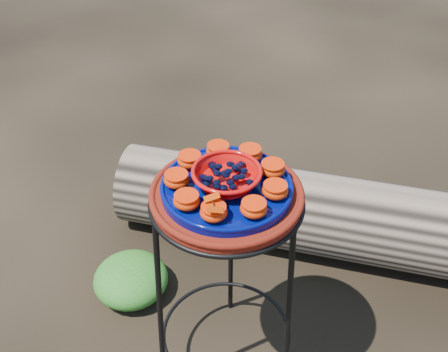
# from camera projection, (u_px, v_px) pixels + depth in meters

# --- Properties ---
(plant_stand) EXTENTS (0.44, 0.44, 0.70)m
(plant_stand) POSITION_uv_depth(u_px,v_px,m) (226.00, 291.00, 1.65)
(plant_stand) COLOR black
(plant_stand) RESTS_ON ground
(terracotta_saucer) EXTENTS (0.39, 0.39, 0.03)m
(terracotta_saucer) POSITION_uv_depth(u_px,v_px,m) (227.00, 196.00, 1.43)
(terracotta_saucer) COLOR #551308
(terracotta_saucer) RESTS_ON plant_stand
(cobalt_plate) EXTENTS (0.33, 0.33, 0.02)m
(cobalt_plate) POSITION_uv_depth(u_px,v_px,m) (227.00, 188.00, 1.41)
(cobalt_plate) COLOR #020940
(cobalt_plate) RESTS_ON terracotta_saucer
(red_bowl) EXTENTS (0.17, 0.17, 0.05)m
(red_bowl) POSITION_uv_depth(u_px,v_px,m) (227.00, 178.00, 1.39)
(red_bowl) COLOR #C00B08
(red_bowl) RESTS_ON cobalt_plate
(glass_gems) EXTENTS (0.13, 0.13, 0.02)m
(glass_gems) POSITION_uv_depth(u_px,v_px,m) (227.00, 167.00, 1.37)
(glass_gems) COLOR black
(glass_gems) RESTS_ON red_bowl
(orange_half_0) EXTENTS (0.06, 0.06, 0.04)m
(orange_half_0) POSITION_uv_depth(u_px,v_px,m) (214.00, 212.00, 1.30)
(orange_half_0) COLOR #D23F07
(orange_half_0) RESTS_ON cobalt_plate
(orange_half_1) EXTENTS (0.06, 0.06, 0.04)m
(orange_half_1) POSITION_uv_depth(u_px,v_px,m) (254.00, 208.00, 1.31)
(orange_half_1) COLOR #D23F07
(orange_half_1) RESTS_ON cobalt_plate
(orange_half_2) EXTENTS (0.06, 0.06, 0.04)m
(orange_half_2) POSITION_uv_depth(u_px,v_px,m) (275.00, 190.00, 1.36)
(orange_half_2) COLOR #D23F07
(orange_half_2) RESTS_ON cobalt_plate
(orange_half_3) EXTENTS (0.06, 0.06, 0.04)m
(orange_half_3) POSITION_uv_depth(u_px,v_px,m) (273.00, 169.00, 1.43)
(orange_half_3) COLOR #D23F07
(orange_half_3) RESTS_ON cobalt_plate
(orange_half_4) EXTENTS (0.06, 0.06, 0.04)m
(orange_half_4) POSITION_uv_depth(u_px,v_px,m) (250.00, 154.00, 1.48)
(orange_half_4) COLOR #D23F07
(orange_half_4) RESTS_ON cobalt_plate
(orange_half_5) EXTENTS (0.06, 0.06, 0.04)m
(orange_half_5) POSITION_uv_depth(u_px,v_px,m) (218.00, 151.00, 1.49)
(orange_half_5) COLOR #D23F07
(orange_half_5) RESTS_ON cobalt_plate
(orange_half_6) EXTENTS (0.06, 0.06, 0.04)m
(orange_half_6) POSITION_uv_depth(u_px,v_px,m) (190.00, 160.00, 1.46)
(orange_half_6) COLOR #D23F07
(orange_half_6) RESTS_ON cobalt_plate
(orange_half_7) EXTENTS (0.06, 0.06, 0.04)m
(orange_half_7) POSITION_uv_depth(u_px,v_px,m) (177.00, 180.00, 1.39)
(orange_half_7) COLOR #D23F07
(orange_half_7) RESTS_ON cobalt_plate
(orange_half_8) EXTENTS (0.06, 0.06, 0.04)m
(orange_half_8) POSITION_uv_depth(u_px,v_px,m) (187.00, 201.00, 1.33)
(orange_half_8) COLOR #D23F07
(orange_half_8) RESTS_ON cobalt_plate
(butterfly) EXTENTS (0.09, 0.07, 0.01)m
(butterfly) POSITION_uv_depth(u_px,v_px,m) (214.00, 204.00, 1.28)
(butterfly) COLOR #C13001
(butterfly) RESTS_ON orange_half_0
(driftwood_log) EXTENTS (1.79, 0.76, 0.33)m
(driftwood_log) POSITION_uv_depth(u_px,v_px,m) (337.00, 217.00, 2.18)
(driftwood_log) COLOR black
(driftwood_log) RESTS_ON ground
(foliage_left) EXTENTS (0.28, 0.28, 0.14)m
(foliage_left) POSITION_uv_depth(u_px,v_px,m) (131.00, 278.00, 2.06)
(foliage_left) COLOR #2A591B
(foliage_left) RESTS_ON ground
(foliage_back) EXTENTS (0.33, 0.33, 0.16)m
(foliage_back) POSITION_uv_depth(u_px,v_px,m) (193.00, 209.00, 2.34)
(foliage_back) COLOR #2A591B
(foliage_back) RESTS_ON ground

